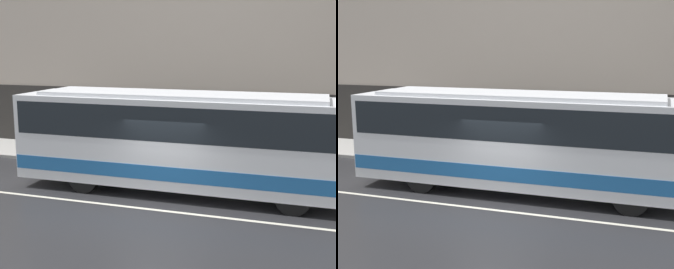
# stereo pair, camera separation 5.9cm
# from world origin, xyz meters

# --- Properties ---
(ground_plane) EXTENTS (60.00, 60.00, 0.00)m
(ground_plane) POSITION_xyz_m (0.00, 0.00, 0.00)
(ground_plane) COLOR #262628
(sidewalk) EXTENTS (60.00, 3.03, 0.12)m
(sidewalk) POSITION_xyz_m (0.00, 5.51, 0.06)
(sidewalk) COLOR #A09E99
(sidewalk) RESTS_ON ground_plane
(building_facade) EXTENTS (60.00, 0.35, 12.58)m
(building_facade) POSITION_xyz_m (0.00, 7.17, 6.08)
(building_facade) COLOR #B7A899
(building_facade) RESTS_ON ground_plane
(lane_stripe) EXTENTS (54.00, 0.14, 0.01)m
(lane_stripe) POSITION_xyz_m (0.00, 0.00, 0.00)
(lane_stripe) COLOR beige
(lane_stripe) RESTS_ON ground_plane
(transit_bus) EXTENTS (10.55, 2.51, 3.22)m
(transit_bus) POSITION_xyz_m (0.11, 1.92, 1.81)
(transit_bus) COLOR silver
(transit_bus) RESTS_ON ground_plane
(pedestrian_waiting) EXTENTS (0.36, 0.36, 1.73)m
(pedestrian_waiting) POSITION_xyz_m (-1.30, 5.10, 0.94)
(pedestrian_waiting) COLOR navy
(pedestrian_waiting) RESTS_ON sidewalk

